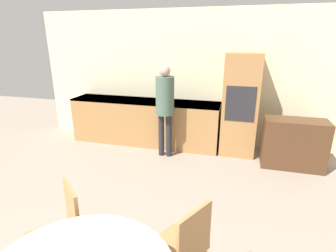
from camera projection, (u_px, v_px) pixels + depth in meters
The scene contains 7 objects.
wall_back at pixel (202, 80), 5.10m from camera, with size 6.85×0.05×2.60m.
kitchen_counter at pixel (145, 121), 5.32m from camera, with size 2.98×0.60×0.90m.
oven_unit at pixel (240, 105), 4.72m from camera, with size 0.62×0.59×1.83m.
sideboard at pixel (293, 144), 4.31m from camera, with size 0.97×0.45×0.82m.
chair_far_left at pixel (63, 229), 2.25m from camera, with size 0.56×0.56×0.88m.
chair_far_right at pixel (184, 247), 2.06m from camera, with size 0.54×0.54×0.88m.
person_standing at pixel (165, 101), 4.54m from camera, with size 0.32×0.32×1.64m.
Camera 1 is at (0.72, 0.24, 2.05)m, focal length 28.00 mm.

